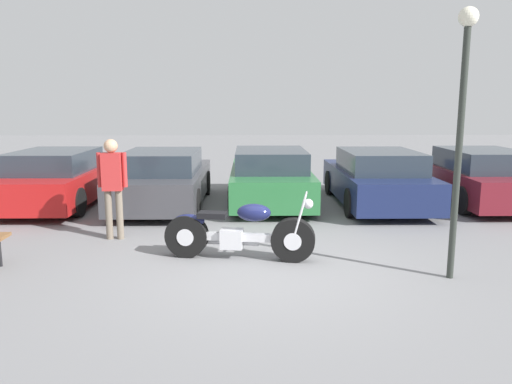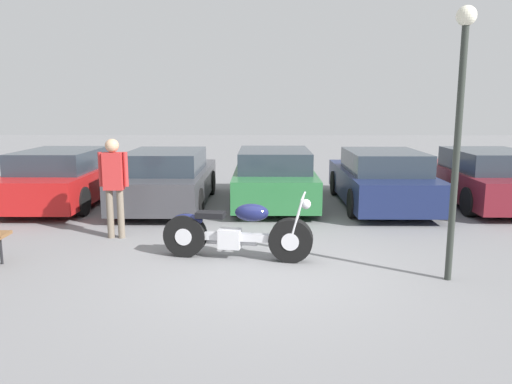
# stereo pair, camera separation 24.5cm
# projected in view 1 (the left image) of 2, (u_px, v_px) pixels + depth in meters

# --- Properties ---
(ground_plane) EXTENTS (60.00, 60.00, 0.00)m
(ground_plane) POSITION_uv_depth(u_px,v_px,m) (266.00, 270.00, 7.24)
(ground_plane) COLOR slate
(motorcycle) EXTENTS (2.34, 0.80, 1.04)m
(motorcycle) POSITION_uv_depth(u_px,v_px,m) (238.00, 233.00, 7.70)
(motorcycle) COLOR black
(motorcycle) RESTS_ON ground_plane
(parked_car_red) EXTENTS (1.92, 4.33, 1.31)m
(parked_car_red) POSITION_uv_depth(u_px,v_px,m) (58.00, 179.00, 11.74)
(parked_car_red) COLOR red
(parked_car_red) RESTS_ON ground_plane
(parked_car_dark_grey) EXTENTS (1.92, 4.33, 1.31)m
(parked_car_dark_grey) POSITION_uv_depth(u_px,v_px,m) (164.00, 179.00, 11.64)
(parked_car_dark_grey) COLOR #3D3D42
(parked_car_dark_grey) RESTS_ON ground_plane
(parked_car_green) EXTENTS (1.92, 4.33, 1.31)m
(parked_car_green) POSITION_uv_depth(u_px,v_px,m) (270.00, 177.00, 11.97)
(parked_car_green) COLOR #286B38
(parked_car_green) RESTS_ON ground_plane
(parked_car_navy) EXTENTS (1.92, 4.33, 1.31)m
(parked_car_navy) POSITION_uv_depth(u_px,v_px,m) (377.00, 179.00, 11.72)
(parked_car_navy) COLOR #19234C
(parked_car_navy) RESTS_ON ground_plane
(parked_car_maroon) EXTENTS (1.92, 4.33, 1.31)m
(parked_car_maroon) POSITION_uv_depth(u_px,v_px,m) (478.00, 177.00, 11.96)
(parked_car_maroon) COLOR maroon
(parked_car_maroon) RESTS_ON ground_plane
(lamp_post) EXTENTS (0.25, 0.25, 3.60)m
(lamp_post) POSITION_uv_depth(u_px,v_px,m) (462.00, 105.00, 6.51)
(lamp_post) COLOR #2D332D
(lamp_post) RESTS_ON ground_plane
(person_standing) EXTENTS (0.52, 0.24, 1.78)m
(person_standing) POSITION_uv_depth(u_px,v_px,m) (112.00, 180.00, 8.71)
(person_standing) COLOR #726656
(person_standing) RESTS_ON ground_plane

